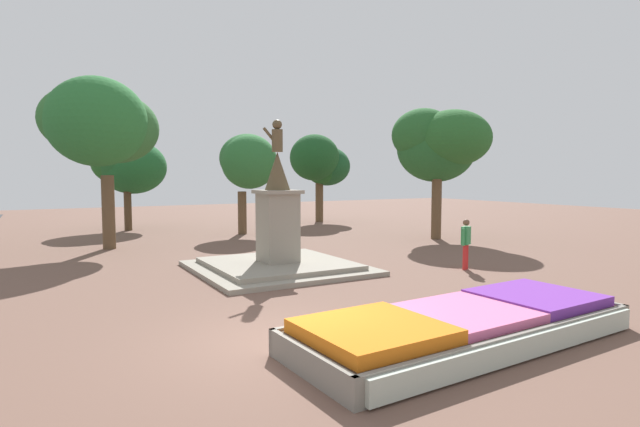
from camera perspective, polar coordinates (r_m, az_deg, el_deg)
name	(u,v)px	position (r m, az deg, el deg)	size (l,w,h in m)	color
ground_plane	(286,342)	(9.83, -3.89, -14.45)	(90.43, 90.43, 0.00)	brown
flower_planter	(465,326)	(10.13, 16.25, -12.22)	(7.16, 2.96, 0.68)	#38281C
statue_monument	(278,246)	(16.76, -4.83, -3.67)	(5.31, 5.31, 5.00)	gray
pedestrian_with_handbag	(466,240)	(17.50, 16.33, -2.97)	(0.52, 0.36, 1.71)	red
park_tree_far_left	(128,165)	(31.22, -21.13, 5.22)	(4.18, 3.77, 5.38)	#4C3823
park_tree_behind_statue	(98,123)	(23.42, -24.00, 9.38)	(4.88, 4.15, 7.29)	brown
park_tree_far_right	(249,161)	(27.31, -8.17, 5.98)	(3.13, 3.44, 5.43)	brown
park_tree_street_side	(439,143)	(25.81, 13.41, 7.90)	(4.31, 4.83, 6.51)	brown
park_tree_mid_canopy	(321,163)	(33.93, 0.10, 5.82)	(4.43, 3.93, 5.91)	brown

